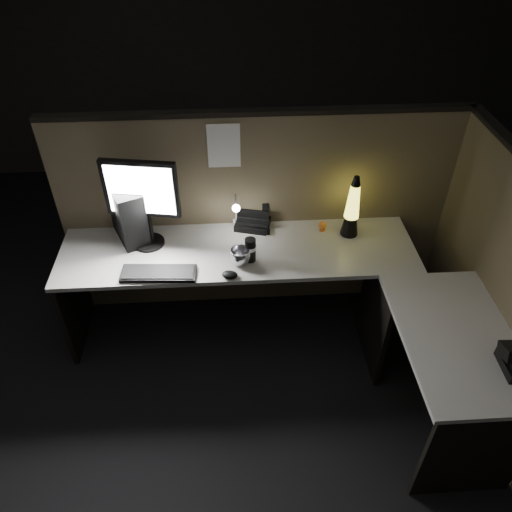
{
  "coord_description": "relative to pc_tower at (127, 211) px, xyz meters",
  "views": [
    {
      "loc": [
        -0.19,
        -1.91,
        2.75
      ],
      "look_at": [
        -0.05,
        0.35,
        0.88
      ],
      "focal_mm": 35.0,
      "sensor_mm": 36.0,
      "label": 1
    }
  ],
  "objects": [
    {
      "name": "floor",
      "position": [
        0.86,
        -0.8,
        -0.92
      ],
      "size": [
        6.0,
        6.0,
        0.0
      ],
      "primitive_type": "plane",
      "color": "black",
      "rests_on": "ground"
    },
    {
      "name": "room_shell",
      "position": [
        0.86,
        -0.8,
        0.7
      ],
      "size": [
        6.0,
        6.0,
        6.0
      ],
      "color": "silver",
      "rests_on": "ground"
    },
    {
      "name": "partition_back",
      "position": [
        0.86,
        0.13,
        -0.17
      ],
      "size": [
        2.66,
        0.06,
        1.5
      ],
      "primitive_type": "cube",
      "color": "brown",
      "rests_on": "ground"
    },
    {
      "name": "partition_right",
      "position": [
        2.19,
        -0.7,
        -0.17
      ],
      "size": [
        0.06,
        1.66,
        1.5
      ],
      "primitive_type": "cube",
      "color": "brown",
      "rests_on": "ground"
    },
    {
      "name": "desk",
      "position": [
        1.04,
        -0.55,
        -0.34
      ],
      "size": [
        2.6,
        1.6,
        0.73
      ],
      "color": "beige",
      "rests_on": "ground"
    },
    {
      "name": "pc_tower",
      "position": [
        0.0,
        0.0,
        0.0
      ],
      "size": [
        0.3,
        0.4,
        0.38
      ],
      "primitive_type": "cube",
      "rotation": [
        0.0,
        0.0,
        0.43
      ],
      "color": "black",
      "rests_on": "desk"
    },
    {
      "name": "monitor",
      "position": [
        0.13,
        -0.09,
        0.17
      ],
      "size": [
        0.47,
        0.2,
        0.6
      ],
      "rotation": [
        0.0,
        0.0,
        -0.17
      ],
      "color": "black",
      "rests_on": "desk"
    },
    {
      "name": "keyboard",
      "position": [
        0.22,
        -0.42,
        -0.18
      ],
      "size": [
        0.46,
        0.18,
        0.02
      ],
      "primitive_type": "cube",
      "rotation": [
        0.0,
        0.0,
        -0.07
      ],
      "color": "black",
      "rests_on": "desk"
    },
    {
      "name": "mouse",
      "position": [
        0.65,
        -0.46,
        -0.17
      ],
      "size": [
        0.11,
        0.09,
        0.04
      ],
      "primitive_type": "ellipsoid",
      "rotation": [
        0.0,
        0.0,
        -0.23
      ],
      "color": "black",
      "rests_on": "desk"
    },
    {
      "name": "clip_lamp",
      "position": [
        0.71,
        -0.0,
        -0.04
      ],
      "size": [
        0.05,
        0.2,
        0.26
      ],
      "color": "white",
      "rests_on": "desk"
    },
    {
      "name": "organizer",
      "position": [
        0.82,
        0.06,
        -0.15
      ],
      "size": [
        0.27,
        0.25,
        0.17
      ],
      "rotation": [
        0.0,
        0.0,
        -0.27
      ],
      "color": "black",
      "rests_on": "desk"
    },
    {
      "name": "lava_lamp",
      "position": [
        1.46,
        -0.08,
        -0.01
      ],
      "size": [
        0.12,
        0.12,
        0.44
      ],
      "color": "black",
      "rests_on": "desk"
    },
    {
      "name": "travel_mug",
      "position": [
        0.78,
        -0.31,
        -0.11
      ],
      "size": [
        0.07,
        0.07,
        0.16
      ],
      "primitive_type": "cylinder",
      "color": "black",
      "rests_on": "desk"
    },
    {
      "name": "steel_mug",
      "position": [
        0.72,
        -0.34,
        -0.14
      ],
      "size": [
        0.17,
        0.17,
        0.1
      ],
      "primitive_type": "imported",
      "rotation": [
        0.0,
        0.0,
        0.4
      ],
      "color": "#B8B8BF",
      "rests_on": "desk"
    },
    {
      "name": "figurine",
      "position": [
        1.28,
        -0.03,
        -0.15
      ],
      "size": [
        0.05,
        0.05,
        0.05
      ],
      "primitive_type": "sphere",
      "color": "orange",
      "rests_on": "desk"
    },
    {
      "name": "pinned_paper",
      "position": [
        0.64,
        0.09,
        0.4
      ],
      "size": [
        0.2,
        0.0,
        0.29
      ],
      "primitive_type": "cube",
      "color": "white",
      "rests_on": "partition_back"
    }
  ]
}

